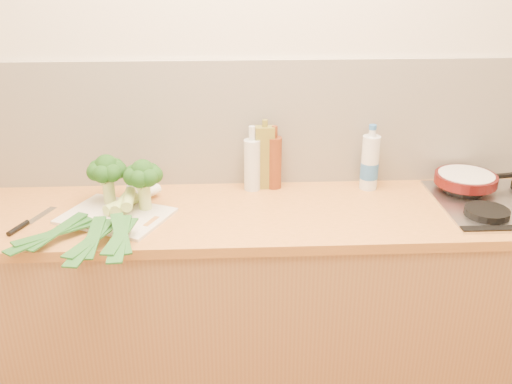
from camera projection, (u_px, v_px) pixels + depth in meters
room_shell at (256, 124)px, 2.43m from camera, size 3.50×3.50×3.50m
counter at (259, 305)px, 2.44m from camera, size 3.20×0.62×0.90m
gas_hob at (511, 202)px, 2.30m from camera, size 0.58×0.50×0.04m
chopping_board at (116, 216)px, 2.20m from camera, size 0.47×0.42×0.01m
broccoli_left at (107, 170)px, 2.25m from camera, size 0.15×0.16×0.20m
broccoli_right at (143, 176)px, 2.20m from camera, size 0.15×0.15×0.20m
leek_front at (107, 210)px, 2.18m from camera, size 0.47×0.57×0.04m
leek_mid at (116, 211)px, 2.13m from camera, size 0.17×0.68×0.04m
leek_back at (127, 207)px, 2.12m from camera, size 0.12×0.69×0.04m
chefs_knife at (24, 225)px, 2.13m from camera, size 0.12×0.26×0.02m
skillet at (466, 179)px, 2.41m from camera, size 0.38×0.26×0.04m
oil_tin at (265, 157)px, 2.43m from camera, size 0.08×0.05×0.30m
glass_bottle at (252, 164)px, 2.42m from camera, size 0.07×0.07×0.28m
amber_bottle at (274, 162)px, 2.44m from camera, size 0.06×0.06×0.28m
water_bottle at (370, 164)px, 2.43m from camera, size 0.08×0.08×0.26m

